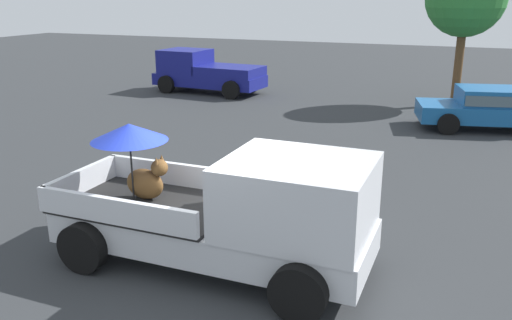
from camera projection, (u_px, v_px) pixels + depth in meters
The scene contains 4 objects.
ground_plane at pixel (213, 263), 8.67m from camera, with size 80.00×80.00×0.00m, color #2D3033.
pickup_truck_main at pixel (236, 211), 8.23m from camera, with size 5.06×2.25×2.19m.
pickup_truck_red at pixel (205, 72), 23.31m from camera, with size 4.91×2.42×1.80m.
parked_sedan_near at pixel (490, 106), 16.92m from camera, with size 4.59×2.70×1.33m.
Camera 1 is at (3.58, -6.94, 4.18)m, focal length 37.62 mm.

